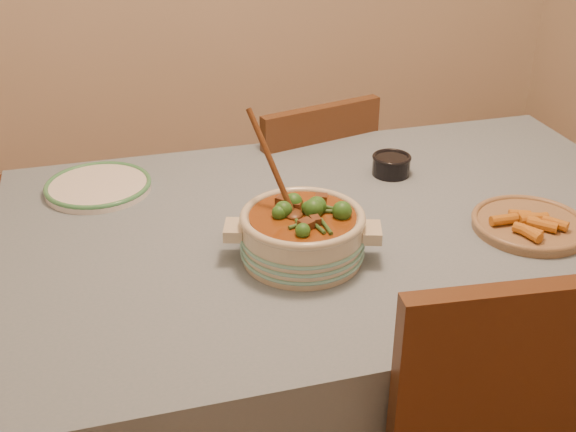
# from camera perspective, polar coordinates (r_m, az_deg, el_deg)

# --- Properties ---
(dining_table) EXTENTS (1.68, 1.08, 0.76)m
(dining_table) POSITION_cam_1_polar(r_m,az_deg,el_deg) (1.83, 4.58, -2.97)
(dining_table) COLOR brown
(dining_table) RESTS_ON floor
(stew_casserole) EXTENTS (0.35, 0.34, 0.33)m
(stew_casserole) POSITION_cam_1_polar(r_m,az_deg,el_deg) (1.59, 1.14, -1.18)
(stew_casserole) COLOR beige
(stew_casserole) RESTS_ON dining_table
(white_plate) EXTENTS (0.36, 0.36, 0.02)m
(white_plate) POSITION_cam_1_polar(r_m,az_deg,el_deg) (1.99, -14.77, 2.31)
(white_plate) COLOR white
(white_plate) RESTS_ON dining_table
(condiment_bowl) EXTENTS (0.11, 0.11, 0.06)m
(condiment_bowl) POSITION_cam_1_polar(r_m,az_deg,el_deg) (2.03, 8.17, 4.10)
(condiment_bowl) COLOR black
(condiment_bowl) RESTS_ON dining_table
(fried_plate) EXTENTS (0.28, 0.28, 0.05)m
(fried_plate) POSITION_cam_1_polar(r_m,az_deg,el_deg) (1.83, 18.58, -0.49)
(fried_plate) COLOR #9E7C57
(fried_plate) RESTS_ON dining_table
(chair_far) EXTENTS (0.49, 0.49, 0.87)m
(chair_far) POSITION_cam_1_polar(r_m,az_deg,el_deg) (2.44, 1.22, 1.07)
(chair_far) COLOR brown
(chair_far) RESTS_ON floor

